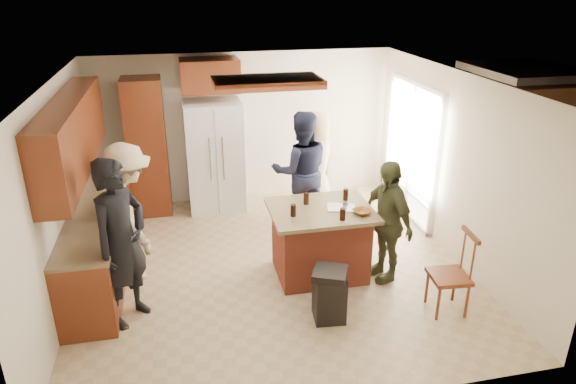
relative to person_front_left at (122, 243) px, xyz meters
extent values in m
plane|color=tan|center=(1.78, 0.74, -0.96)|extent=(5.00, 5.00, 0.00)
plane|color=white|center=(1.78, 0.74, 1.54)|extent=(5.00, 5.00, 0.00)
plane|color=beige|center=(1.78, 3.24, 0.29)|extent=(5.00, 0.00, 5.00)
plane|color=beige|center=(1.78, -1.76, 0.29)|extent=(5.00, 0.00, 5.00)
plane|color=beige|center=(-0.72, 0.74, 0.29)|extent=(0.00, 5.00, 5.00)
plane|color=beige|center=(4.28, 0.74, 0.29)|extent=(0.00, 5.00, 5.00)
cube|color=white|center=(4.26, 1.94, 0.09)|extent=(0.02, 1.60, 2.10)
cube|color=white|center=(4.24, 1.94, 0.09)|extent=(0.08, 1.72, 2.10)
cube|color=maroon|center=(1.78, 0.94, 1.48)|extent=(1.30, 0.70, 0.10)
cube|color=white|center=(1.78, 0.94, 1.42)|extent=(1.10, 0.50, 0.02)
cube|color=olive|center=(5.78, 1.94, -1.01)|extent=(3.00, 3.00, 0.10)
cube|color=#593319|center=(6.48, 2.54, 0.04)|extent=(1.40, 1.60, 2.00)
imported|color=black|center=(0.00, 0.00, 0.00)|extent=(0.84, 0.87, 1.92)
imported|color=#191D32|center=(2.43, 1.85, -0.04)|extent=(0.93, 0.61, 1.84)
imported|color=tan|center=(2.75, 2.23, -0.10)|extent=(1.01, 0.92, 1.72)
imported|color=#404327|center=(3.14, 0.22, -0.17)|extent=(0.68, 1.02, 1.59)
imported|color=tan|center=(0.01, 0.93, -0.07)|extent=(0.88, 1.26, 1.79)
cube|color=maroon|center=(-0.42, 1.14, -0.52)|extent=(0.60, 3.00, 0.88)
cube|color=#846B4C|center=(-0.42, 1.14, -0.06)|extent=(0.64, 3.00, 0.04)
cube|color=maroon|center=(-0.54, 1.14, 0.91)|extent=(0.35, 3.00, 0.85)
cube|color=maroon|center=(0.18, 2.94, 0.14)|extent=(0.60, 0.60, 2.20)
cube|color=maroon|center=(1.23, 2.94, 1.24)|extent=(0.90, 0.60, 0.50)
cube|color=white|center=(1.23, 2.86, -0.06)|extent=(0.90, 0.72, 1.80)
cube|color=gray|center=(1.23, 2.50, -0.06)|extent=(0.01, 0.01, 1.71)
cylinder|color=silver|center=(1.13, 2.47, 0.03)|extent=(0.02, 0.02, 0.70)
cylinder|color=silver|center=(1.33, 2.47, 0.03)|extent=(0.02, 0.02, 0.70)
cube|color=#A63F2B|center=(2.36, 0.47, -0.52)|extent=(1.10, 0.85, 0.88)
cube|color=#856A4D|center=(2.36, 0.47, -0.06)|extent=(1.28, 1.03, 0.05)
cube|color=silver|center=(2.61, 0.42, -0.02)|extent=(0.40, 0.34, 0.02)
imported|color=brown|center=(2.81, 0.22, -0.01)|extent=(0.28, 0.28, 0.05)
cylinder|color=black|center=(1.97, 0.34, 0.04)|extent=(0.07, 0.07, 0.15)
cylinder|color=black|center=(2.21, 0.65, 0.04)|extent=(0.07, 0.07, 0.15)
cylinder|color=black|center=(2.74, 0.67, 0.04)|extent=(0.07, 0.07, 0.15)
cylinder|color=black|center=(2.52, 0.11, 0.04)|extent=(0.07, 0.07, 0.15)
cube|color=black|center=(2.20, -0.49, -0.69)|extent=(0.37, 0.37, 0.55)
cube|color=black|center=(2.20, -0.49, -0.37)|extent=(0.48, 0.48, 0.08)
cube|color=maroon|center=(3.58, -0.62, -0.51)|extent=(0.45, 0.45, 0.05)
cylinder|color=maroon|center=(3.39, -0.78, -0.74)|extent=(0.04, 0.04, 0.44)
cylinder|color=maroon|center=(3.73, -0.81, -0.74)|extent=(0.04, 0.04, 0.44)
cylinder|color=maroon|center=(3.42, -0.44, -0.74)|extent=(0.04, 0.04, 0.44)
cylinder|color=maroon|center=(3.76, -0.47, -0.74)|extent=(0.04, 0.04, 0.44)
cube|color=maroon|center=(3.77, -0.64, 0.01)|extent=(0.07, 0.40, 0.05)
cylinder|color=maroon|center=(3.75, -0.76, -0.24)|extent=(0.03, 0.03, 0.50)
cylinder|color=maroon|center=(3.78, -0.52, -0.24)|extent=(0.03, 0.03, 0.50)
camera|label=1|loc=(0.72, -5.13, 2.64)|focal=32.00mm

